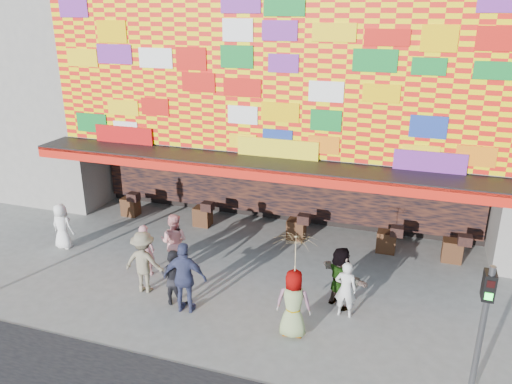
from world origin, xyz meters
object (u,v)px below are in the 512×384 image
ped_b (145,250)px  ped_h (346,289)px  signal_right (483,319)px  ped_d (144,262)px  ped_c (174,277)px  ped_g (293,304)px  parasol (295,254)px  ped_a (62,226)px  ped_i (174,242)px  ped_f (340,277)px  ped_e (185,278)px

ped_b → ped_h: bearing=168.0°
signal_right → ped_b: bearing=165.3°
ped_b → ped_d: bearing=109.9°
ped_c → ped_g: ped_g is taller
parasol → ped_g: bearing=166.0°
ped_a → ped_i: ped_i is taller
ped_b → ped_f: bearing=172.0°
ped_c → parasol: (3.35, -0.36, 1.41)m
ped_a → ped_h: bearing=176.0°
signal_right → ped_e: bearing=172.0°
ped_g → ped_i: bearing=-32.0°
ped_c → ped_g: bearing=175.3°
ped_d → ped_b: bearing=-63.7°
ped_c → parasol: 3.66m
ped_e → ped_i: size_ratio=1.10×
signal_right → ped_f: size_ratio=1.77×
ped_a → ped_f: size_ratio=0.90×
ped_f → ped_h: ped_f is taller
ped_g → ped_i: (-4.23, 2.08, 0.01)m
signal_right → parasol: bearing=167.8°
ped_h → ped_i: 5.35m
signal_right → ped_i: 8.74m
signal_right → ped_i: (-8.17, 2.93, -0.98)m
ped_a → parasol: size_ratio=0.80×
ped_b → ped_g: ped_g is taller
ped_d → ped_g: size_ratio=1.02×
ped_e → parasol: bearing=170.4°
ped_h → parasol: size_ratio=0.80×
ped_d → ped_g: ped_d is taller
signal_right → parasol: (-3.94, 0.85, 0.32)m
ped_f → ped_g: 1.82m
ped_a → parasol: parasol is taller
ped_c → ped_d: bearing=-13.8°
ped_a → ped_h: size_ratio=1.00×
ped_c → ped_d: ped_d is taller
signal_right → ped_c: signal_right is taller
ped_d → parasol: bearing=168.5°
ped_d → ped_h: ped_d is taller
ped_e → ped_g: size_ratio=1.11×
ped_e → ped_d: bearing=-26.9°
ped_d → ped_h: (5.45, 0.57, -0.13)m
ped_d → ped_e: bearing=157.4°
parasol → ped_a: bearing=165.7°
signal_right → ped_e: (-6.83, 0.96, -0.89)m
ped_i → parasol: bearing=149.2°
signal_right → parasol: signal_right is taller
ped_b → parasol: (4.87, -1.46, 1.39)m
ped_b → parasol: parasol is taller
ped_c → ped_d: 1.09m
ped_h → parasol: (-1.05, -1.21, 1.42)m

